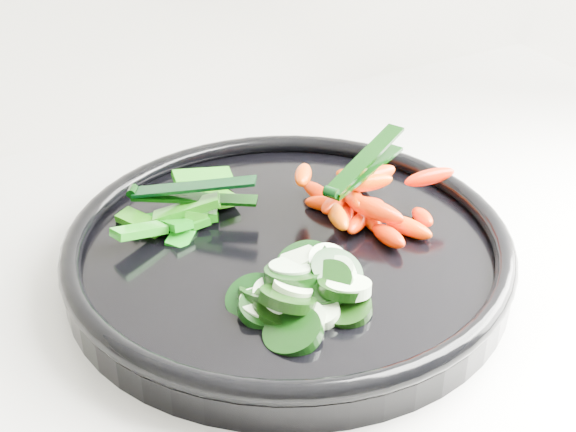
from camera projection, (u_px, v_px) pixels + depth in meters
veggie_tray at (288, 251)px, 0.67m from camera, size 0.41×0.41×0.04m
cucumber_pile at (298, 292)px, 0.60m from camera, size 0.12×0.11×0.04m
carrot_pile at (362, 200)px, 0.70m from camera, size 0.14×0.14×0.05m
pepper_pile at (186, 211)px, 0.71m from camera, size 0.14×0.10×0.04m
tong_carrot at (363, 166)px, 0.69m from camera, size 0.11×0.06×0.02m
tong_pepper at (190, 192)px, 0.70m from camera, size 0.10×0.07×0.02m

